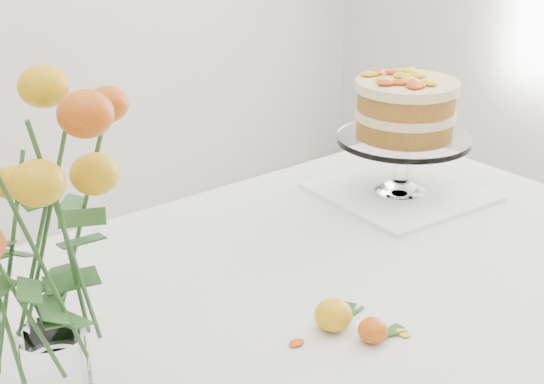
{
  "coord_description": "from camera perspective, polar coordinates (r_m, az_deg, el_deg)",
  "views": [
    {
      "loc": [
        -0.73,
        -0.8,
        1.38
      ],
      "look_at": [
        -0.01,
        0.09,
        0.91
      ],
      "focal_mm": 50.0,
      "sensor_mm": 36.0,
      "label": 1
    }
  ],
  "objects": [
    {
      "name": "loose_rose_far",
      "position": [
        1.13,
        7.63,
        -10.28
      ],
      "size": [
        0.08,
        0.04,
        0.04
      ],
      "rotation": [
        0.0,
        0.0,
        -0.34
      ],
      "color": "#B83509",
      "rests_on": "table"
    },
    {
      "name": "stray_petal_c",
      "position": [
        1.16,
        9.85,
        -10.44
      ],
      "size": [
        0.03,
        0.02,
        0.0
      ],
      "primitive_type": "ellipsoid",
      "color": "yellow",
      "rests_on": "table"
    },
    {
      "name": "stray_petal_a",
      "position": [
        1.12,
        1.83,
        -11.31
      ],
      "size": [
        0.03,
        0.02,
        0.0
      ],
      "primitive_type": "ellipsoid",
      "color": "yellow",
      "rests_on": "table"
    },
    {
      "name": "cake_stand",
      "position": [
        1.58,
        9.99,
        5.74
      ],
      "size": [
        0.28,
        0.28,
        0.25
      ],
      "rotation": [
        0.0,
        0.0,
        0.05
      ],
      "color": "white",
      "rests_on": "napkin"
    },
    {
      "name": "loose_rose_near",
      "position": [
        1.14,
        4.65,
        -9.2
      ],
      "size": [
        0.1,
        0.06,
        0.05
      ],
      "rotation": [
        0.0,
        0.0,
        0.14
      ],
      "color": "gold",
      "rests_on": "table"
    },
    {
      "name": "rose_vase",
      "position": [
        0.92,
        -17.32,
        -2.39
      ],
      "size": [
        0.31,
        0.31,
        0.43
      ],
      "rotation": [
        0.0,
        0.0,
        0.12
      ],
      "color": "white",
      "rests_on": "table"
    },
    {
      "name": "stray_petal_b",
      "position": [
        1.15,
        7.0,
        -10.35
      ],
      "size": [
        0.03,
        0.02,
        0.0
      ],
      "primitive_type": "ellipsoid",
      "color": "yellow",
      "rests_on": "table"
    },
    {
      "name": "napkin",
      "position": [
        1.63,
        9.59,
        -0.01
      ],
      "size": [
        0.33,
        0.33,
        0.01
      ],
      "primitive_type": "cube",
      "rotation": [
        0.0,
        0.0,
        -0.07
      ],
      "color": "white",
      "rests_on": "table"
    },
    {
      "name": "table",
      "position": [
        1.29,
        2.96,
        -10.57
      ],
      "size": [
        1.43,
        0.93,
        0.76
      ],
      "color": "tan",
      "rests_on": "ground"
    }
  ]
}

